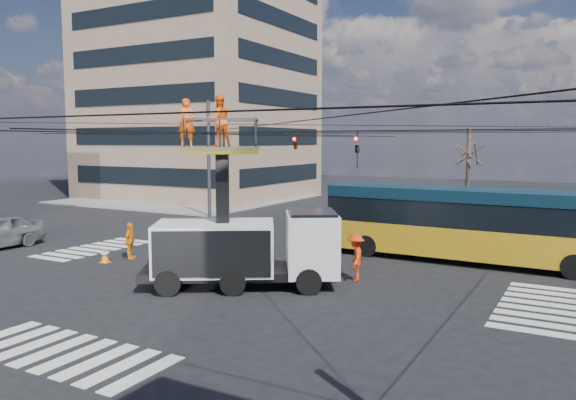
# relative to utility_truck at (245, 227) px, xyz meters

# --- Properties ---
(ground) EXTENTS (120.00, 120.00, 0.00)m
(ground) POSITION_rel_utility_truck_xyz_m (-0.41, 2.40, -2.17)
(ground) COLOR black
(ground) RESTS_ON ground
(sidewalk_nw) EXTENTS (18.00, 18.00, 0.12)m
(sidewalk_nw) POSITION_rel_utility_truck_xyz_m (-21.41, 23.40, -2.11)
(sidewalk_nw) COLOR slate
(sidewalk_nw) RESTS_ON ground
(crosswalks) EXTENTS (22.40, 22.40, 0.02)m
(crosswalks) POSITION_rel_utility_truck_xyz_m (-0.41, 2.40, -2.16)
(crosswalks) COLOR silver
(crosswalks) RESTS_ON ground
(building_tower) EXTENTS (18.06, 16.06, 30.00)m
(building_tower) POSITION_rel_utility_truck_xyz_m (-22.38, 26.38, 12.83)
(building_tower) COLOR #826253
(building_tower) RESTS_ON ground
(overhead_network) EXTENTS (24.24, 24.24, 8.00)m
(overhead_network) POSITION_rel_utility_truck_xyz_m (-0.48, 2.80, 2.12)
(overhead_network) COLOR #2D2D30
(overhead_network) RESTS_ON ground
(tree_a) EXTENTS (2.00, 2.00, 6.00)m
(tree_a) POSITION_rel_utility_truck_xyz_m (4.59, 15.90, 2.46)
(tree_a) COLOR #382B21
(tree_a) RESTS_ON ground
(utility_truck) EXTENTS (7.18, 5.59, 6.91)m
(utility_truck) POSITION_rel_utility_truck_xyz_m (0.00, 0.00, 0.00)
(utility_truck) COLOR black
(utility_truck) RESTS_ON ground
(city_bus) EXTENTS (13.15, 2.95, 3.20)m
(city_bus) POSITION_rel_utility_truck_xyz_m (6.52, 8.16, -0.44)
(city_bus) COLOR yellow
(city_bus) RESTS_ON ground
(traffic_cone) EXTENTS (0.36, 0.36, 0.66)m
(traffic_cone) POSITION_rel_utility_truck_xyz_m (-7.58, 0.42, -1.84)
(traffic_cone) COLOR orange
(traffic_cone) RESTS_ON ground
(worker_ground) EXTENTS (0.75, 1.05, 1.65)m
(worker_ground) POSITION_rel_utility_truck_xyz_m (-7.15, 1.52, -1.35)
(worker_ground) COLOR orange
(worker_ground) RESTS_ON ground
(flagger) EXTENTS (1.04, 1.32, 1.79)m
(flagger) POSITION_rel_utility_truck_xyz_m (3.17, 2.70, -1.27)
(flagger) COLOR red
(flagger) RESTS_ON ground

